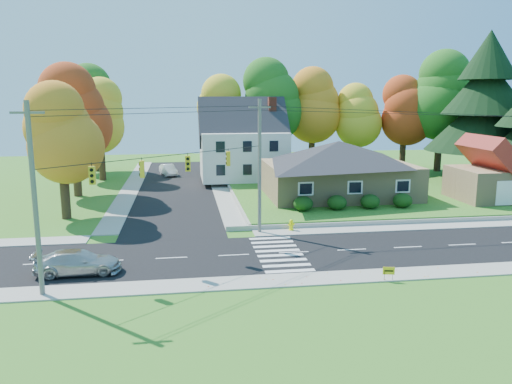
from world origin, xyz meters
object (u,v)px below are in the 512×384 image
Objects in this scene: silver_sedan at (78,262)px; white_car at (168,170)px; fire_hydrant at (291,225)px; ranch_house at (338,168)px.

silver_sedan is 36.92m from white_car.
white_car is 4.63× the size of fire_hydrant.
silver_sedan is 16.11m from fire_hydrant.
white_car is 30.90m from fire_hydrant.
ranch_house is 28.10m from silver_sedan.
ranch_house is 13.10m from fire_hydrant.
ranch_house is 3.00× the size of silver_sedan.
silver_sedan reaches higher than white_car.
ranch_house is 25.32m from white_car.
silver_sedan is at bearing -152.40° from fire_hydrant.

